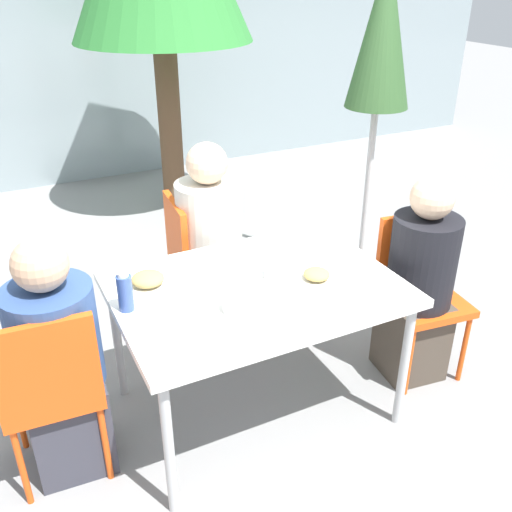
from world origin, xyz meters
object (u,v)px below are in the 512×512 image
object	(u,v)px
bottle	(125,292)
salad_bowl	(241,303)
person_left	(61,367)
chair_far	(195,257)
person_far	(210,251)
person_right	(419,287)
chair_right	(418,282)
closed_umbrella	(381,45)
drinking_cup	(271,268)
chair_left	(50,384)

from	to	relation	value
bottle	salad_bowl	size ratio (longest dim) A/B	1.14
person_left	chair_far	xyz separation A→B (m)	(0.88, 0.72, -0.01)
bottle	person_far	bearing A→B (deg)	45.43
person_right	salad_bowl	bearing A→B (deg)	9.45
salad_bowl	chair_far	bearing A→B (deg)	81.79
chair_right	chair_far	bearing A→B (deg)	-32.86
chair_far	person_far	size ratio (longest dim) A/B	0.73
person_far	closed_umbrella	distance (m)	1.60
chair_far	closed_umbrella	xyz separation A→B (m)	(1.28, 0.09, 1.09)
chair_far	chair_right	bearing A→B (deg)	54.99
chair_far	drinking_cup	distance (m)	0.80
chair_far	salad_bowl	distance (m)	0.97
chair_left	bottle	world-z (taller)	bottle
chair_right	person_far	xyz separation A→B (m)	(-0.89, 0.75, 0.05)
chair_right	bottle	xyz separation A→B (m)	(-1.54, 0.10, 0.30)
chair_left	closed_umbrella	size ratio (longest dim) A/B	0.41
chair_left	closed_umbrella	world-z (taller)	closed_umbrella
chair_left	chair_right	xyz separation A→B (m)	(1.91, -0.02, 0.00)
chair_right	drinking_cup	bearing A→B (deg)	2.57
person_left	closed_umbrella	world-z (taller)	closed_umbrella
chair_right	person_right	world-z (taller)	person_right
person_left	chair_far	distance (m)	1.14
person_far	bottle	xyz separation A→B (m)	(-0.65, -0.66, 0.25)
closed_umbrella	salad_bowl	xyz separation A→B (m)	(-1.41, -1.02, -0.85)
closed_umbrella	salad_bowl	world-z (taller)	closed_umbrella
chair_left	closed_umbrella	xyz separation A→B (m)	(2.21, 0.88, 1.09)
chair_right	closed_umbrella	size ratio (longest dim) A/B	0.41
chair_far	closed_umbrella	world-z (taller)	closed_umbrella
person_far	drinking_cup	distance (m)	0.72
drinking_cup	closed_umbrella	bearing A→B (deg)	35.36
chair_left	bottle	distance (m)	0.48
chair_right	drinking_cup	size ratio (longest dim) A/B	8.13
bottle	closed_umbrella	bearing A→B (deg)	23.44
person_far	bottle	world-z (taller)	person_far
chair_right	closed_umbrella	bearing A→B (deg)	-101.97
chair_left	salad_bowl	size ratio (longest dim) A/B	5.52
chair_right	salad_bowl	size ratio (longest dim) A/B	5.52
chair_right	person_far	size ratio (longest dim) A/B	0.73
chair_right	salad_bowl	xyz separation A→B (m)	(-1.10, -0.12, 0.24)
person_right	chair_left	bearing A→B (deg)	4.22
closed_umbrella	bottle	distance (m)	2.17
person_right	bottle	world-z (taller)	person_right
chair_left	person_far	bearing A→B (deg)	39.68
person_left	chair_left	bearing A→B (deg)	-122.00
salad_bowl	bottle	bearing A→B (deg)	154.02
person_right	person_far	distance (m)	1.18
person_left	salad_bowl	xyz separation A→B (m)	(0.75, -0.21, 0.23)
person_left	drinking_cup	world-z (taller)	person_left
closed_umbrella	person_far	bearing A→B (deg)	-173.14
person_right	closed_umbrella	xyz separation A→B (m)	(0.37, 0.97, 1.07)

